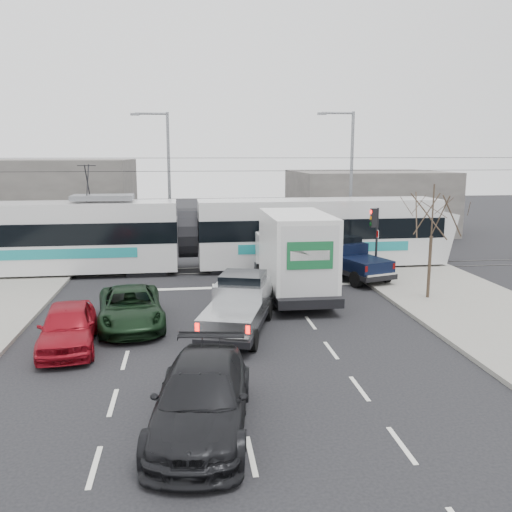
{
  "coord_description": "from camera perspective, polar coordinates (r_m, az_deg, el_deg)",
  "views": [
    {
      "loc": [
        -2.98,
        -19.62,
        6.44
      ],
      "look_at": [
        0.17,
        4.61,
        1.8
      ],
      "focal_mm": 38.0,
      "sensor_mm": 36.0,
      "label": 1
    }
  ],
  "objects": [
    {
      "name": "box_truck",
      "position": [
        24.64,
        3.99,
        0.13
      ],
      "size": [
        2.69,
        7.74,
        3.86
      ],
      "rotation": [
        0.0,
        0.0,
        -0.0
      ],
      "color": "black",
      "rests_on": "ground"
    },
    {
      "name": "sidewalk_right",
      "position": [
        23.85,
        23.19,
        -5.62
      ],
      "size": [
        6.0,
        60.0,
        0.15
      ],
      "primitive_type": "cube",
      "color": "gray",
      "rests_on": "ground"
    },
    {
      "name": "navy_pickup",
      "position": [
        28.72,
        9.69,
        -0.22
      ],
      "size": [
        3.3,
        5.39,
        2.14
      ],
      "rotation": [
        0.0,
        0.0,
        0.31
      ],
      "color": "black",
      "rests_on": "ground"
    },
    {
      "name": "ground",
      "position": [
        20.87,
        1.17,
        -7.23
      ],
      "size": [
        120.0,
        120.0,
        0.0
      ],
      "primitive_type": "plane",
      "color": "black",
      "rests_on": "ground"
    },
    {
      "name": "dark_car",
      "position": [
        13.22,
        -5.72,
        -14.64
      ],
      "size": [
        2.92,
        5.66,
        1.57
      ],
      "primitive_type": "imported",
      "rotation": [
        0.0,
        0.0,
        -0.14
      ],
      "color": "black",
      "rests_on": "ground"
    },
    {
      "name": "red_car",
      "position": [
        19.28,
        -19.19,
        -7.02
      ],
      "size": [
        2.27,
        4.59,
        1.51
      ],
      "primitive_type": "imported",
      "rotation": [
        0.0,
        0.0,
        0.11
      ],
      "color": "maroon",
      "rests_on": "ground"
    },
    {
      "name": "rails",
      "position": [
        30.46,
        -1.63,
        -1.44
      ],
      "size": [
        60.0,
        1.6,
        0.03
      ],
      "primitive_type": "cube",
      "color": "#33302D",
      "rests_on": "ground"
    },
    {
      "name": "bare_tree",
      "position": [
        24.66,
        18.08,
        4.06
      ],
      "size": [
        2.4,
        2.4,
        5.0
      ],
      "color": "#47382B",
      "rests_on": "ground"
    },
    {
      "name": "tram",
      "position": [
        30.01,
        -7.31,
        2.27
      ],
      "size": [
        28.49,
        3.12,
        5.81
      ],
      "rotation": [
        0.0,
        0.0,
        0.01
      ],
      "color": "silver",
      "rests_on": "ground"
    },
    {
      "name": "catenary",
      "position": [
        29.88,
        -1.67,
        5.83
      ],
      "size": [
        60.0,
        0.2,
        7.0
      ],
      "color": "black",
      "rests_on": "ground"
    },
    {
      "name": "green_car",
      "position": [
        21.1,
        -13.06,
        -5.3
      ],
      "size": [
        2.95,
        5.34,
        1.42
      ],
      "primitive_type": "imported",
      "rotation": [
        0.0,
        0.0,
        0.12
      ],
      "color": "black",
      "rests_on": "ground"
    },
    {
      "name": "building_right",
      "position": [
        46.29,
        11.56,
        5.65
      ],
      "size": [
        12.0,
        10.0,
        5.0
      ],
      "primitive_type": "cube",
      "color": "slate",
      "rests_on": "ground"
    },
    {
      "name": "traffic_signal",
      "position": [
        28.02,
        12.39,
        2.91
      ],
      "size": [
        0.44,
        0.44,
        3.6
      ],
      "color": "black",
      "rests_on": "ground"
    },
    {
      "name": "street_lamp_near",
      "position": [
        35.19,
        9.71,
        8.43
      ],
      "size": [
        2.38,
        0.25,
        9.0
      ],
      "color": "slate",
      "rests_on": "ground"
    },
    {
      "name": "building_left",
      "position": [
        43.2,
        -22.27,
        5.38
      ],
      "size": [
        14.0,
        10.0,
        6.0
      ],
      "primitive_type": "cube",
      "color": "slate",
      "rests_on": "ground"
    },
    {
      "name": "silver_pickup",
      "position": [
        20.02,
        -1.74,
        -5.05
      ],
      "size": [
        3.36,
        5.78,
        1.99
      ],
      "rotation": [
        0.0,
        0.0,
        -0.29
      ],
      "color": "black",
      "rests_on": "ground"
    },
    {
      "name": "street_lamp_far",
      "position": [
        35.67,
        -9.45,
        8.47
      ],
      "size": [
        2.38,
        0.25,
        9.0
      ],
      "color": "slate",
      "rests_on": "ground"
    }
  ]
}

